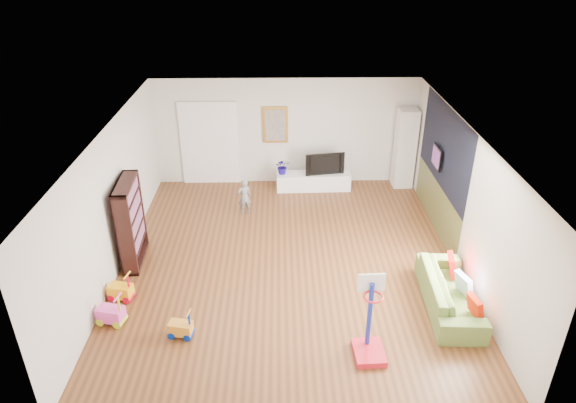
{
  "coord_description": "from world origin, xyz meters",
  "views": [
    {
      "loc": [
        -0.16,
        -8.36,
        5.76
      ],
      "look_at": [
        0.0,
        0.4,
        1.15
      ],
      "focal_mm": 32.0,
      "sensor_mm": 36.0,
      "label": 1
    }
  ],
  "objects_px": {
    "basketball_hoop": "(372,320)",
    "media_console": "(313,181)",
    "bookshelf": "(131,222)",
    "sofa": "(450,292)"
  },
  "relations": [
    {
      "from": "media_console",
      "to": "basketball_hoop",
      "type": "bearing_deg",
      "value": -86.54
    },
    {
      "from": "bookshelf",
      "to": "basketball_hoop",
      "type": "bearing_deg",
      "value": -35.99
    },
    {
      "from": "sofa",
      "to": "basketball_hoop",
      "type": "distance_m",
      "value": 1.97
    },
    {
      "from": "media_console",
      "to": "bookshelf",
      "type": "bearing_deg",
      "value": -141.47
    },
    {
      "from": "sofa",
      "to": "bookshelf",
      "type": "bearing_deg",
      "value": 78.29
    },
    {
      "from": "bookshelf",
      "to": "sofa",
      "type": "relative_size",
      "value": 0.83
    },
    {
      "from": "basketball_hoop",
      "to": "sofa",
      "type": "bearing_deg",
      "value": 33.34
    },
    {
      "from": "sofa",
      "to": "basketball_hoop",
      "type": "height_order",
      "value": "basketball_hoop"
    },
    {
      "from": "basketball_hoop",
      "to": "bookshelf",
      "type": "bearing_deg",
      "value": 144.52
    },
    {
      "from": "basketball_hoop",
      "to": "media_console",
      "type": "bearing_deg",
      "value": 91.96
    }
  ]
}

